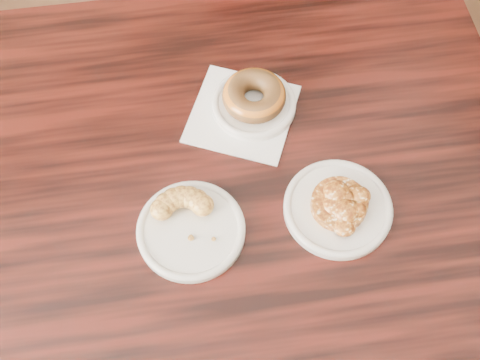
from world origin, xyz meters
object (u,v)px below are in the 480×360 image
glazed_donut (254,96)px  cruller_fragment (190,224)px  cafe_table (256,270)px  apple_fritter (340,203)px

glazed_donut → cruller_fragment: 0.25m
cafe_table → apple_fritter: bearing=-25.8°
glazed_donut → apple_fritter: glazed_donut is taller
cruller_fragment → apple_fritter: bearing=-17.1°
glazed_donut → cafe_table: bearing=-112.3°
cruller_fragment → cafe_table: bearing=7.7°
cafe_table → glazed_donut: glazed_donut is taller
apple_fritter → cruller_fragment: (-0.22, 0.07, 0.00)m
cafe_table → glazed_donut: size_ratio=8.37×
cafe_table → glazed_donut: (0.06, 0.15, 0.41)m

